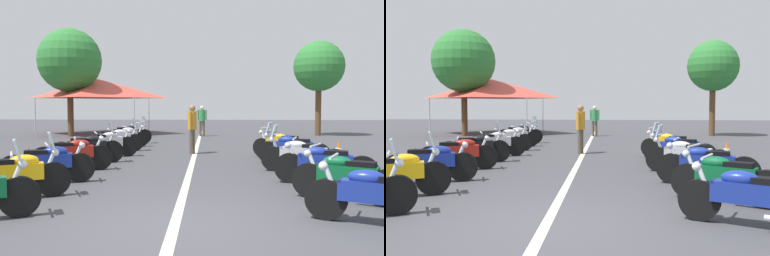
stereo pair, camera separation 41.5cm
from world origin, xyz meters
The scene contains 24 objects.
ground_plane centered at (0.00, 0.00, 0.00)m, with size 80.00×80.00×0.00m, color #424247.
lane_centre_stripe centered at (6.87, 0.00, 0.00)m, with size 26.84×0.16×0.01m, color beige.
motorcycle_left_row_1 centered at (1.56, 3.04, 0.47)m, with size 1.04×1.88×1.22m.
motorcycle_left_row_2 centered at (3.04, 3.02, 0.46)m, with size 0.87×1.98×1.01m.
motorcycle_left_row_3 centered at (4.74, 3.04, 0.46)m, with size 0.95×1.98×1.01m.
motorcycle_left_row_4 centered at (6.13, 3.05, 0.47)m, with size 0.94×2.04×1.22m.
motorcycle_left_row_5 centered at (7.56, 2.91, 0.47)m, with size 1.00×2.07×1.01m.
motorcycle_left_row_6 centered at (9.19, 2.93, 0.47)m, with size 0.87×2.04×1.21m.
motorcycle_left_row_7 centered at (10.67, 2.93, 0.45)m, with size 1.03×1.92×0.99m.
motorcycle_left_row_8 centered at (12.03, 3.01, 0.47)m, with size 1.15×1.95×1.21m.
motorcycle_right_row_0 centered at (0.13, -2.91, 0.45)m, with size 1.11×1.95×0.99m.
motorcycle_right_row_1 centered at (1.62, -2.94, 0.46)m, with size 1.14×1.79×1.00m.
motorcycle_right_row_2 centered at (3.14, -2.97, 0.46)m, with size 0.92×2.10×1.01m.
motorcycle_right_row_3 centered at (4.70, -2.85, 0.47)m, with size 1.02×2.04×1.21m.
motorcycle_right_row_4 centered at (6.24, -2.90, 0.47)m, with size 1.04×1.98×1.21m.
motorcycle_right_row_5 centered at (7.53, -2.87, 0.45)m, with size 1.19×1.86×0.99m.
traffic_cone_0 centered at (7.61, 4.17, 0.29)m, with size 0.36×0.36×0.61m.
traffic_cone_1 centered at (4.75, 4.22, 0.29)m, with size 0.36×0.36×0.61m.
traffic_cone_2 centered at (7.17, -4.53, 0.29)m, with size 0.36×0.36×0.61m.
bystander_0 centered at (8.62, 0.09, 1.01)m, with size 0.51×0.32×1.72m.
bystander_1 centered at (16.53, -0.12, 0.97)m, with size 0.32×0.52×1.66m.
roadside_tree_0 centered at (17.30, -6.55, 3.80)m, with size 2.77×2.77×5.22m.
roadside_tree_1 centered at (16.15, 6.98, 4.06)m, with size 3.41×3.41×5.79m.
event_tent centered at (17.98, 5.98, 2.65)m, with size 5.80×5.80×3.20m.
Camera 2 is at (-5.74, -0.91, 1.74)m, focal length 38.44 mm.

